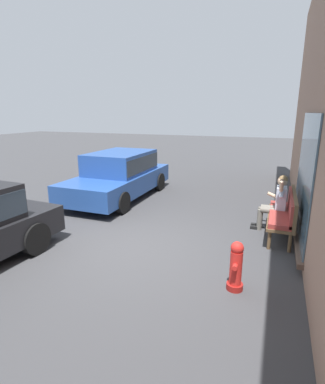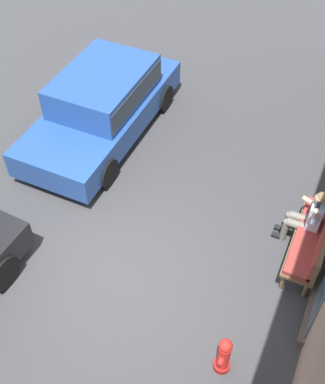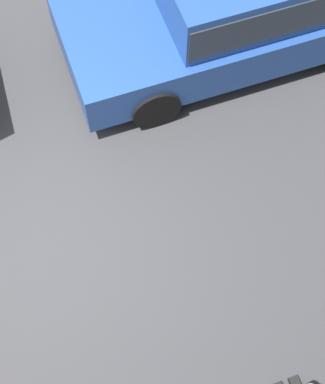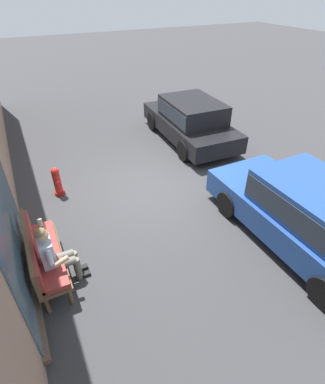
% 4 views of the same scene
% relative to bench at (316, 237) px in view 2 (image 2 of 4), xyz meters
% --- Properties ---
extents(ground_plane, '(60.00, 60.00, 0.00)m').
position_rel_bench_xyz_m(ground_plane, '(1.80, -2.90, -0.57)').
color(ground_plane, '#38383A').
extents(bench, '(1.85, 0.55, 1.00)m').
position_rel_bench_xyz_m(bench, '(0.00, 0.00, 0.00)').
color(bench, brown).
rests_on(bench, ground_plane).
extents(person_on_phone, '(0.73, 0.74, 1.34)m').
position_rel_bench_xyz_m(person_on_phone, '(-0.27, -0.22, 0.13)').
color(person_on_phone, '#6B665B').
rests_on(person_on_phone, ground_plane).
extents(parked_car_near, '(4.42, 1.94, 1.47)m').
position_rel_bench_xyz_m(parked_car_near, '(-1.51, -5.01, 0.23)').
color(parked_car_near, '#23478E').
rests_on(parked_car_near, ground_plane).
extents(fire_hydrant, '(0.38, 0.26, 0.81)m').
position_rel_bench_xyz_m(fire_hydrant, '(2.56, -0.73, -0.18)').
color(fire_hydrant, maroon).
rests_on(fire_hydrant, ground_plane).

